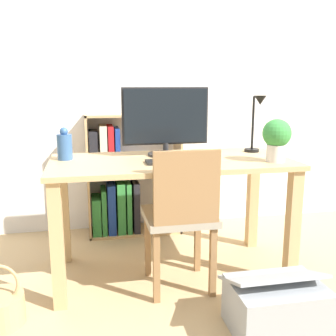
% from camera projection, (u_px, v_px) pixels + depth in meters
% --- Properties ---
extents(ground_plane, '(10.00, 10.00, 0.00)m').
position_uv_depth(ground_plane, '(171.00, 271.00, 2.56)').
color(ground_plane, tan).
extents(wall_back, '(8.00, 0.05, 2.60)m').
position_uv_depth(wall_back, '(148.00, 71.00, 3.18)').
color(wall_back, white).
rests_on(wall_back, ground_plane).
extents(desk, '(1.47, 0.70, 0.74)m').
position_uv_depth(desk, '(171.00, 180.00, 2.44)').
color(desk, tan).
rests_on(desk, ground_plane).
extents(monitor, '(0.56, 0.23, 0.44)m').
position_uv_depth(monitor, '(166.00, 120.00, 2.50)').
color(monitor, '#232326').
rests_on(monitor, desk).
extents(keyboard, '(0.37, 0.12, 0.02)m').
position_uv_depth(keyboard, '(177.00, 161.00, 2.31)').
color(keyboard, black).
rests_on(keyboard, desk).
extents(vase, '(0.09, 0.09, 0.20)m').
position_uv_depth(vase, '(65.00, 146.00, 2.39)').
color(vase, '#33598C').
rests_on(vase, desk).
extents(desk_lamp, '(0.10, 0.19, 0.38)m').
position_uv_depth(desk_lamp, '(257.00, 118.00, 2.59)').
color(desk_lamp, black).
rests_on(desk_lamp, desk).
extents(potted_plant, '(0.17, 0.17, 0.25)m').
position_uv_depth(potted_plant, '(277.00, 137.00, 2.31)').
color(potted_plant, silver).
rests_on(potted_plant, desk).
extents(chair, '(0.40, 0.40, 0.86)m').
position_uv_depth(chair, '(181.00, 214.00, 2.23)').
color(chair, '#9E937F').
rests_on(chair, ground_plane).
extents(bookshelf, '(0.74, 0.28, 0.97)m').
position_uv_depth(bookshelf, '(119.00, 183.00, 3.15)').
color(bookshelf, tan).
rests_on(bookshelf, ground_plane).
extents(storage_box, '(0.46, 0.39, 0.32)m').
position_uv_depth(storage_box, '(276.00, 305.00, 1.93)').
color(storage_box, '#999EA3').
rests_on(storage_box, ground_plane).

